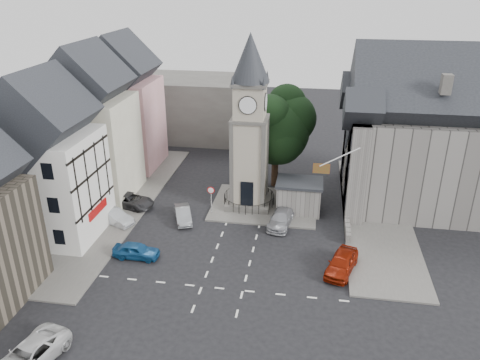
% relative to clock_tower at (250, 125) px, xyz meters
% --- Properties ---
extents(ground, '(120.00, 120.00, 0.00)m').
position_rel_clock_tower_xyz_m(ground, '(0.00, -7.99, -8.12)').
color(ground, black).
rests_on(ground, ground).
extents(pavement_west, '(6.00, 30.00, 0.14)m').
position_rel_clock_tower_xyz_m(pavement_west, '(-12.50, -1.99, -8.05)').
color(pavement_west, '#595651').
rests_on(pavement_west, ground).
extents(pavement_east, '(6.00, 26.00, 0.14)m').
position_rel_clock_tower_xyz_m(pavement_east, '(12.00, 0.01, -8.05)').
color(pavement_east, '#595651').
rests_on(pavement_east, ground).
extents(central_island, '(10.00, 8.00, 0.16)m').
position_rel_clock_tower_xyz_m(central_island, '(1.50, 0.01, -8.04)').
color(central_island, '#595651').
rests_on(central_island, ground).
extents(road_markings, '(20.00, 8.00, 0.01)m').
position_rel_clock_tower_xyz_m(road_markings, '(0.00, -13.49, -8.12)').
color(road_markings, silver).
rests_on(road_markings, ground).
extents(clock_tower, '(4.86, 4.86, 16.25)m').
position_rel_clock_tower_xyz_m(clock_tower, '(0.00, 0.00, 0.00)').
color(clock_tower, '#4C4944').
rests_on(clock_tower, ground).
extents(stone_shelter, '(4.30, 3.30, 3.08)m').
position_rel_clock_tower_xyz_m(stone_shelter, '(4.80, -0.49, -6.57)').
color(stone_shelter, '#66625E').
rests_on(stone_shelter, ground).
extents(town_tree, '(7.20, 7.20, 10.80)m').
position_rel_clock_tower_xyz_m(town_tree, '(2.00, 5.01, -1.15)').
color(town_tree, black).
rests_on(town_tree, ground).
extents(warning_sign_post, '(0.70, 0.19, 2.85)m').
position_rel_clock_tower_xyz_m(warning_sign_post, '(-3.20, -2.56, -6.09)').
color(warning_sign_post, black).
rests_on(warning_sign_post, ground).
extents(terrace_pink, '(8.10, 7.60, 12.80)m').
position_rel_clock_tower_xyz_m(terrace_pink, '(-15.50, 8.01, -1.54)').
color(terrace_pink, '#CE8F8D').
rests_on(terrace_pink, ground).
extents(terrace_cream, '(8.10, 7.60, 12.80)m').
position_rel_clock_tower_xyz_m(terrace_cream, '(-15.50, 0.01, -1.54)').
color(terrace_cream, beige).
rests_on(terrace_cream, ground).
extents(terrace_tudor, '(8.10, 7.60, 12.00)m').
position_rel_clock_tower_xyz_m(terrace_tudor, '(-15.50, -7.99, -1.93)').
color(terrace_tudor, silver).
rests_on(terrace_tudor, ground).
extents(backdrop_west, '(20.00, 10.00, 8.00)m').
position_rel_clock_tower_xyz_m(backdrop_west, '(-12.00, 20.01, -4.12)').
color(backdrop_west, '#4C4944').
rests_on(backdrop_west, ground).
extents(east_building, '(14.40, 11.40, 12.60)m').
position_rel_clock_tower_xyz_m(east_building, '(15.59, 3.01, -1.86)').
color(east_building, '#66625E').
rests_on(east_building, ground).
extents(east_boundary_wall, '(0.40, 16.00, 0.90)m').
position_rel_clock_tower_xyz_m(east_boundary_wall, '(9.20, 2.01, -7.67)').
color(east_boundary_wall, '#66625E').
rests_on(east_boundary_wall, ground).
extents(flagpole, '(3.68, 0.10, 2.74)m').
position_rel_clock_tower_xyz_m(flagpole, '(8.00, -3.99, -1.12)').
color(flagpole, white).
rests_on(flagpole, ground).
extents(car_west_blue, '(3.71, 1.51, 1.26)m').
position_rel_clock_tower_xyz_m(car_west_blue, '(-7.50, -10.62, -7.49)').
color(car_west_blue, navy).
rests_on(car_west_blue, ground).
extents(car_west_silver, '(4.20, 2.90, 1.31)m').
position_rel_clock_tower_xyz_m(car_west_silver, '(-11.50, -5.61, -7.46)').
color(car_west_silver, '#A7ABAF').
rests_on(car_west_silver, ground).
extents(car_west_grey, '(5.20, 3.39, 1.33)m').
position_rel_clock_tower_xyz_m(car_west_grey, '(-11.31, -2.22, -7.46)').
color(car_west_grey, '#2E2E31').
rests_on(car_west_grey, ground).
extents(car_island_silver, '(2.60, 3.98, 1.24)m').
position_rel_clock_tower_xyz_m(car_island_silver, '(-5.50, -4.11, -7.50)').
color(car_island_silver, gray).
rests_on(car_island_silver, ground).
extents(car_island_east, '(2.42, 4.67, 1.30)m').
position_rel_clock_tower_xyz_m(car_island_east, '(3.38, -3.49, -7.47)').
color(car_island_east, '#9C9DA3').
rests_on(car_island_east, ground).
extents(car_east_red, '(3.03, 4.76, 1.51)m').
position_rel_clock_tower_xyz_m(car_east_red, '(8.50, -9.93, -7.37)').
color(car_east_red, maroon).
rests_on(car_east_red, ground).
extents(van_sw_white, '(3.48, 5.49, 1.41)m').
position_rel_clock_tower_xyz_m(van_sw_white, '(-9.50, -22.35, -7.42)').
color(van_sw_white, silver).
rests_on(van_sw_white, ground).
extents(pedestrian, '(0.65, 0.45, 1.72)m').
position_rel_clock_tower_xyz_m(pedestrian, '(11.50, -0.67, -7.26)').
color(pedestrian, '#AC9A8E').
rests_on(pedestrian, ground).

